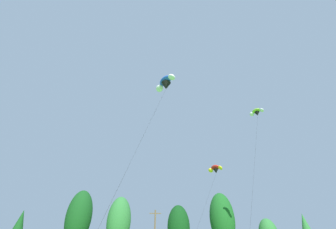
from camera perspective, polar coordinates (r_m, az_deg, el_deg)
name	(u,v)px	position (r m, az deg, el deg)	size (l,w,h in m)	color
treeline_tree_b	(18,229)	(59.89, -35.13, -23.71)	(3.82, 3.82, 10.09)	#472D19
treeline_tree_c	(79,217)	(60.67, -22.64, -23.85)	(5.98, 5.98, 15.50)	#472D19
treeline_tree_d	(119,221)	(57.14, -12.96, -25.96)	(5.53, 5.53, 13.80)	#472D19
treeline_tree_e	(179,227)	(52.54, 2.84, -27.76)	(4.85, 4.85, 11.31)	#472D19
treeline_tree_f	(222,219)	(57.38, 14.22, -25.30)	(5.76, 5.76, 14.68)	#472D19
parafoil_kite_high_blue_white	(166,83)	(28.12, -0.63, 8.31)	(6.23, 8.77, 20.48)	blue
parafoil_kite_mid_red_yellow	(216,169)	(47.13, 12.53, -14.01)	(9.93, 17.79, 16.59)	red
parafoil_kite_far_lime_white	(257,112)	(46.00, 22.54, 0.55)	(11.64, 12.25, 24.78)	#93D633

